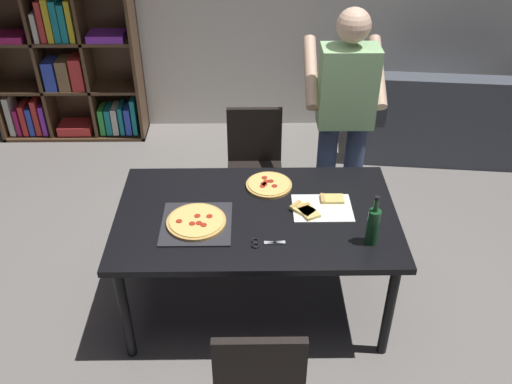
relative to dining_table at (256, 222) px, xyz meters
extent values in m
plane|color=gray|center=(0.00, 0.00, -0.68)|extent=(12.00, 12.00, 0.00)
cube|color=black|center=(0.00, 0.00, 0.05)|extent=(1.69, 1.01, 0.04)
cylinder|color=black|center=(-0.77, -0.43, -0.33)|extent=(0.06, 0.06, 0.71)
cylinder|color=black|center=(0.77, -0.43, -0.33)|extent=(0.06, 0.06, 0.71)
cylinder|color=black|center=(-0.77, 0.43, -0.33)|extent=(0.06, 0.06, 0.71)
cylinder|color=black|center=(0.77, 0.43, -0.33)|extent=(0.06, 0.06, 0.71)
cube|color=black|center=(0.00, -0.91, -0.25)|extent=(0.42, 0.42, 0.04)
cube|color=black|center=(0.00, -1.10, -0.01)|extent=(0.42, 0.04, 0.45)
cylinder|color=black|center=(0.18, -0.73, -0.48)|extent=(0.04, 0.04, 0.41)
cylinder|color=black|center=(-0.18, -0.73, -0.48)|extent=(0.04, 0.04, 0.41)
cube|color=black|center=(0.00, 0.91, -0.25)|extent=(0.42, 0.42, 0.04)
cube|color=black|center=(0.00, 1.10, -0.01)|extent=(0.42, 0.04, 0.45)
cylinder|color=black|center=(-0.18, 0.73, -0.48)|extent=(0.04, 0.04, 0.41)
cylinder|color=black|center=(0.18, 0.73, -0.48)|extent=(0.04, 0.04, 0.41)
cylinder|color=black|center=(-0.18, 1.09, -0.48)|extent=(0.04, 0.04, 0.41)
cylinder|color=black|center=(0.18, 1.09, -0.48)|extent=(0.04, 0.04, 0.41)
cube|color=#4C515B|center=(1.90, 2.05, -0.48)|extent=(1.78, 1.03, 0.40)
cube|color=#4C515B|center=(1.86, 1.73, -0.06)|extent=(1.71, 0.38, 0.45)
cube|color=#4C515B|center=(1.13, 2.13, -0.18)|extent=(0.25, 0.86, 0.20)
cube|color=#513823|center=(-1.10, 2.35, 0.29)|extent=(0.03, 0.35, 1.95)
cube|color=#513823|center=(-1.78, 2.35, -0.67)|extent=(1.40, 0.35, 0.03)
cube|color=#513823|center=(-1.78, 2.51, 0.29)|extent=(1.40, 0.03, 1.95)
cube|color=#513823|center=(-1.78, 2.35, -0.18)|extent=(1.34, 0.29, 0.03)
cube|color=#513823|center=(-1.78, 2.35, 0.29)|extent=(1.34, 0.29, 0.03)
cube|color=#513823|center=(-2.01, 2.35, 0.29)|extent=(0.03, 0.29, 1.89)
cube|color=#513823|center=(-1.56, 2.35, 0.29)|extent=(0.03, 0.29, 1.89)
cube|color=silver|center=(-2.39, 2.33, -0.44)|extent=(0.05, 0.22, 0.40)
cube|color=#B21E66|center=(-2.33, 2.33, -0.50)|extent=(0.04, 0.22, 0.27)
cube|color=red|center=(-2.26, 2.33, -0.48)|extent=(0.05, 0.22, 0.31)
cube|color=blue|center=(-2.20, 2.33, -0.49)|extent=(0.05, 0.22, 0.28)
cube|color=red|center=(-2.13, 2.33, -0.45)|extent=(0.05, 0.22, 0.37)
cube|color=purple|center=(-2.07, 2.33, -0.48)|extent=(0.04, 0.22, 0.31)
cube|color=red|center=(-1.78, 2.33, -0.59)|extent=(0.33, 0.25, 0.09)
cube|color=green|center=(-1.50, 2.33, -0.50)|extent=(0.05, 0.22, 0.27)
cube|color=teal|center=(-1.43, 2.33, -0.50)|extent=(0.05, 0.22, 0.27)
cube|color=silver|center=(-1.37, 2.33, -0.50)|extent=(0.06, 0.22, 0.27)
cube|color=teal|center=(-1.30, 2.33, -0.49)|extent=(0.04, 0.22, 0.29)
cube|color=blue|center=(-1.24, 2.33, -0.50)|extent=(0.06, 0.22, 0.28)
cube|color=teal|center=(-1.17, 2.33, -0.45)|extent=(0.04, 0.22, 0.37)
cube|color=blue|center=(-1.91, 2.33, -0.02)|extent=(0.11, 0.22, 0.28)
cube|color=olive|center=(-1.78, 2.33, -0.02)|extent=(0.11, 0.22, 0.29)
cube|color=red|center=(-1.65, 2.33, -0.01)|extent=(0.11, 0.22, 0.31)
cube|color=#B21E66|center=(-2.23, 2.33, 0.34)|extent=(0.31, 0.25, 0.06)
cube|color=silver|center=(-1.94, 2.33, 0.44)|extent=(0.04, 0.22, 0.27)
cube|color=red|center=(-1.88, 2.33, 0.49)|extent=(0.05, 0.22, 0.37)
cube|color=yellow|center=(-1.81, 2.33, 0.50)|extent=(0.05, 0.22, 0.39)
cube|color=teal|center=(-1.75, 2.33, 0.49)|extent=(0.06, 0.22, 0.37)
cube|color=teal|center=(-1.69, 2.33, 0.48)|extent=(0.06, 0.22, 0.34)
cube|color=yellow|center=(-1.62, 2.33, 0.50)|extent=(0.05, 0.22, 0.37)
cube|color=purple|center=(-1.34, 2.33, 0.34)|extent=(0.33, 0.25, 0.07)
cylinder|color=#38476B|center=(0.72, 0.76, -0.21)|extent=(0.14, 0.14, 0.95)
cylinder|color=#38476B|center=(0.52, 0.76, -0.21)|extent=(0.14, 0.14, 0.95)
cube|color=#99CC8C|center=(0.62, 0.76, 0.54)|extent=(0.38, 0.22, 0.55)
sphere|color=#E0B293|center=(0.62, 0.76, 0.96)|extent=(0.22, 0.22, 0.22)
cylinder|color=#E0B293|center=(0.85, 0.94, 0.57)|extent=(0.09, 0.50, 0.39)
cylinder|color=#E0B293|center=(0.39, 0.94, 0.57)|extent=(0.09, 0.50, 0.39)
cube|color=#2D2D33|center=(-0.35, -0.10, 0.07)|extent=(0.41, 0.41, 0.01)
cylinder|color=tan|center=(-0.35, -0.10, 0.09)|extent=(0.35, 0.35, 0.02)
cylinder|color=#EACC6B|center=(-0.35, -0.10, 0.10)|extent=(0.31, 0.31, 0.01)
cylinder|color=#B22819|center=(-0.37, -0.14, 0.10)|extent=(0.04, 0.04, 0.00)
cylinder|color=#B22819|center=(-0.28, -0.07, 0.10)|extent=(0.04, 0.04, 0.00)
cylinder|color=#B22819|center=(-0.35, -0.07, 0.10)|extent=(0.04, 0.04, 0.00)
cylinder|color=#B22819|center=(-0.45, -0.12, 0.10)|extent=(0.04, 0.04, 0.00)
cylinder|color=#B22819|center=(-0.33, -0.14, 0.10)|extent=(0.04, 0.04, 0.00)
cylinder|color=#B22819|center=(-0.31, -0.16, 0.10)|extent=(0.04, 0.04, 0.00)
cube|color=white|center=(0.40, 0.04, 0.07)|extent=(0.36, 0.28, 0.01)
cube|color=#EACC6B|center=(0.47, 0.11, 0.09)|extent=(0.14, 0.09, 0.02)
cube|color=tan|center=(0.41, 0.11, 0.09)|extent=(0.02, 0.09, 0.02)
cube|color=#EACC6B|center=(0.31, -0.02, 0.09)|extent=(0.14, 0.17, 0.02)
cube|color=tan|center=(0.28, 0.04, 0.09)|extent=(0.09, 0.06, 0.02)
cube|color=#EACC6B|center=(0.28, 0.01, 0.09)|extent=(0.16, 0.16, 0.02)
cube|color=tan|center=(0.24, 0.05, 0.09)|extent=(0.08, 0.08, 0.02)
cylinder|color=#194723|center=(0.64, -0.28, 0.18)|extent=(0.07, 0.07, 0.22)
cylinder|color=#194723|center=(0.64, -0.28, 0.33)|extent=(0.03, 0.03, 0.08)
cylinder|color=black|center=(0.64, -0.28, 0.38)|extent=(0.03, 0.03, 0.02)
cube|color=silver|center=(0.10, -0.28, 0.07)|extent=(0.12, 0.03, 0.01)
cube|color=silver|center=(0.10, -0.28, 0.07)|extent=(0.12, 0.02, 0.01)
torus|color=black|center=(-0.01, -0.26, 0.07)|extent=(0.05, 0.05, 0.01)
torus|color=black|center=(-0.01, -0.30, 0.07)|extent=(0.05, 0.05, 0.01)
cylinder|color=tan|center=(0.08, 0.28, 0.08)|extent=(0.30, 0.30, 0.02)
cylinder|color=#EACC6B|center=(0.08, 0.28, 0.09)|extent=(0.27, 0.27, 0.01)
cylinder|color=#B22819|center=(0.06, 0.35, 0.09)|extent=(0.04, 0.04, 0.00)
cylinder|color=#B22819|center=(0.07, 0.30, 0.09)|extent=(0.04, 0.04, 0.00)
cylinder|color=#B22819|center=(0.12, 0.25, 0.09)|extent=(0.04, 0.04, 0.00)
cylinder|color=#B22819|center=(0.05, 0.28, 0.09)|extent=(0.04, 0.04, 0.00)
cylinder|color=#B22819|center=(0.10, 0.31, 0.09)|extent=(0.04, 0.04, 0.00)
cylinder|color=#B22819|center=(0.06, 0.27, 0.09)|extent=(0.04, 0.04, 0.00)
cylinder|color=#B22819|center=(0.04, 0.25, 0.09)|extent=(0.04, 0.04, 0.00)
camera|label=1|loc=(-0.04, -2.68, 2.11)|focal=39.28mm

